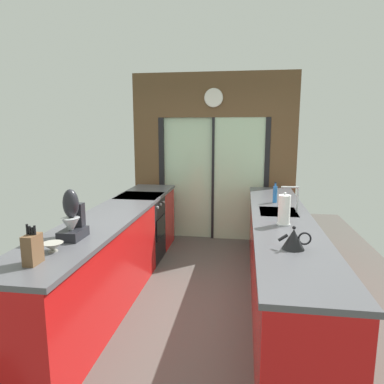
{
  "coord_description": "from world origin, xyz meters",
  "views": [
    {
      "loc": [
        0.51,
        -3.35,
        1.82
      ],
      "look_at": [
        -0.1,
        0.7,
        1.09
      ],
      "focal_mm": 33.03,
      "sensor_mm": 36.0,
      "label": 1
    }
  ],
  "objects_px": {
    "kettle": "(294,239)",
    "knife_block": "(33,249)",
    "mixing_bowl": "(53,247)",
    "paper_towel_roll": "(284,210)",
    "oven_range": "(140,228)",
    "stand_mixer": "(73,220)",
    "soap_bottle": "(275,194)"
  },
  "relations": [
    {
      "from": "oven_range",
      "to": "soap_bottle",
      "type": "bearing_deg",
      "value": -6.57
    },
    {
      "from": "kettle",
      "to": "knife_block",
      "type": "bearing_deg",
      "value": -162.2
    },
    {
      "from": "mixing_bowl",
      "to": "oven_range",
      "type": "bearing_deg",
      "value": 90.47
    },
    {
      "from": "stand_mixer",
      "to": "paper_towel_roll",
      "type": "height_order",
      "value": "stand_mixer"
    },
    {
      "from": "stand_mixer",
      "to": "kettle",
      "type": "relative_size",
      "value": 1.69
    },
    {
      "from": "stand_mixer",
      "to": "kettle",
      "type": "xyz_separation_m",
      "value": [
        1.78,
        0.0,
        -0.08
      ]
    },
    {
      "from": "knife_block",
      "to": "soap_bottle",
      "type": "height_order",
      "value": "knife_block"
    },
    {
      "from": "oven_range",
      "to": "mixing_bowl",
      "type": "xyz_separation_m",
      "value": [
        0.02,
        -2.27,
        0.5
      ]
    },
    {
      "from": "oven_range",
      "to": "stand_mixer",
      "type": "distance_m",
      "value": 2.04
    },
    {
      "from": "mixing_bowl",
      "to": "soap_bottle",
      "type": "height_order",
      "value": "soap_bottle"
    },
    {
      "from": "oven_range",
      "to": "stand_mixer",
      "type": "bearing_deg",
      "value": -89.46
    },
    {
      "from": "mixing_bowl",
      "to": "kettle",
      "type": "distance_m",
      "value": 1.81
    },
    {
      "from": "oven_range",
      "to": "mixing_bowl",
      "type": "distance_m",
      "value": 2.32
    },
    {
      "from": "mixing_bowl",
      "to": "paper_towel_roll",
      "type": "distance_m",
      "value": 2.05
    },
    {
      "from": "kettle",
      "to": "oven_range",
      "type": "bearing_deg",
      "value": 132.82
    },
    {
      "from": "kettle",
      "to": "paper_towel_roll",
      "type": "distance_m",
      "value": 0.7
    },
    {
      "from": "knife_block",
      "to": "kettle",
      "type": "bearing_deg",
      "value": 17.8
    },
    {
      "from": "mixing_bowl",
      "to": "paper_towel_roll",
      "type": "xyz_separation_m",
      "value": [
        1.78,
        1.02,
        0.11
      ]
    },
    {
      "from": "knife_block",
      "to": "soap_bottle",
      "type": "distance_m",
      "value": 2.91
    },
    {
      "from": "stand_mixer",
      "to": "soap_bottle",
      "type": "height_order",
      "value": "stand_mixer"
    },
    {
      "from": "paper_towel_roll",
      "to": "oven_range",
      "type": "bearing_deg",
      "value": 145.23
    },
    {
      "from": "oven_range",
      "to": "knife_block",
      "type": "relative_size",
      "value": 3.31
    },
    {
      "from": "kettle",
      "to": "soap_bottle",
      "type": "xyz_separation_m",
      "value": [
        -0.0,
        1.74,
        0.03
      ]
    },
    {
      "from": "mixing_bowl",
      "to": "knife_block",
      "type": "bearing_deg",
      "value": -90.01
    },
    {
      "from": "kettle",
      "to": "soap_bottle",
      "type": "bearing_deg",
      "value": 90.06
    },
    {
      "from": "paper_towel_roll",
      "to": "knife_block",
      "type": "bearing_deg",
      "value": -144.58
    },
    {
      "from": "oven_range",
      "to": "paper_towel_roll",
      "type": "relative_size",
      "value": 2.91
    },
    {
      "from": "soap_bottle",
      "to": "paper_towel_roll",
      "type": "relative_size",
      "value": 0.81
    },
    {
      "from": "knife_block",
      "to": "stand_mixer",
      "type": "height_order",
      "value": "stand_mixer"
    },
    {
      "from": "knife_block",
      "to": "stand_mixer",
      "type": "bearing_deg",
      "value": 90.0
    },
    {
      "from": "soap_bottle",
      "to": "paper_towel_roll",
      "type": "distance_m",
      "value": 1.04
    },
    {
      "from": "mixing_bowl",
      "to": "paper_towel_roll",
      "type": "bearing_deg",
      "value": 29.77
    }
  ]
}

